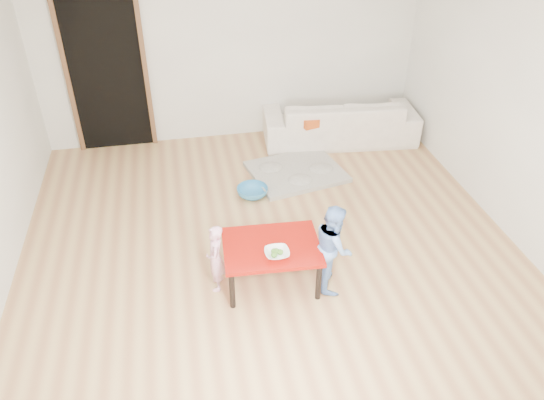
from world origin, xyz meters
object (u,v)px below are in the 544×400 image
object	(u,v)px
sofa	(340,120)
bowl	(277,253)
child_blue	(334,247)
basin	(252,192)
red_table	(271,264)
child_pink	(216,258)

from	to	relation	value
sofa	bowl	world-z (taller)	sofa
child_blue	basin	size ratio (longest dim) A/B	2.38
sofa	red_table	bearing A→B (deg)	66.45
bowl	child_blue	size ratio (longest dim) A/B	0.25
child_blue	basin	xyz separation A→B (m)	(-0.48, 1.60, -0.38)
child_pink	bowl	bearing A→B (deg)	76.94
bowl	basin	distance (m)	1.68
sofa	basin	size ratio (longest dim) A/B	5.67
red_table	basin	world-z (taller)	red_table
red_table	basin	size ratio (longest dim) A/B	2.40
red_table	bowl	size ratio (longest dim) A/B	3.99
child_blue	child_pink	bearing A→B (deg)	90.82
bowl	sofa	bearing A→B (deg)	62.52
child_pink	basin	bearing A→B (deg)	164.32
sofa	bowl	bearing A→B (deg)	68.09
red_table	child_pink	world-z (taller)	child_pink
red_table	child_pink	size ratio (longest dim) A/B	1.28
sofa	child_blue	distance (m)	2.94
sofa	red_table	world-z (taller)	sofa
bowl	child_blue	xyz separation A→B (m)	(0.53, 0.03, -0.03)
child_pink	basin	size ratio (longest dim) A/B	1.88
child_blue	basin	distance (m)	1.71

